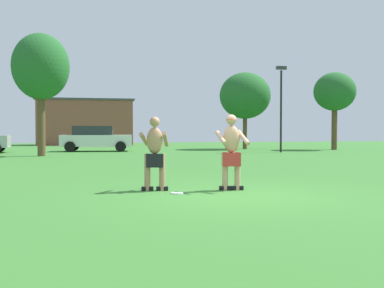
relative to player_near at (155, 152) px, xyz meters
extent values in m
plane|color=#38752D|center=(1.50, -1.02, -0.84)|extent=(80.00, 80.00, 0.00)
cube|color=black|center=(-0.16, 0.02, -0.80)|extent=(0.27, 0.15, 0.09)
cylinder|color=tan|center=(-0.16, 0.02, -0.44)|extent=(0.13, 0.13, 0.80)
cube|color=black|center=(0.16, -0.03, -0.80)|extent=(0.27, 0.15, 0.09)
cylinder|color=tan|center=(0.16, -0.03, -0.44)|extent=(0.13, 0.13, 0.80)
cube|color=black|center=(0.00, -0.01, -0.18)|extent=(0.40, 0.29, 0.29)
ellipsoid|color=tan|center=(0.00, -0.01, 0.25)|extent=(0.38, 0.27, 0.58)
cylinder|color=tan|center=(-0.22, 0.13, 0.28)|extent=(0.28, 0.53, 0.30)
cylinder|color=tan|center=(0.25, 0.06, 0.28)|extent=(0.23, 0.53, 0.35)
sphere|color=tan|center=(0.00, -0.01, 0.66)|extent=(0.22, 0.22, 0.22)
cube|color=black|center=(1.78, -0.29, -0.80)|extent=(0.27, 0.15, 0.09)
cylinder|color=tan|center=(1.78, -0.29, -0.43)|extent=(0.13, 0.13, 0.82)
cube|color=black|center=(1.52, -0.24, -0.80)|extent=(0.27, 0.15, 0.09)
cylinder|color=tan|center=(1.52, -0.24, -0.43)|extent=(0.13, 0.13, 0.82)
cube|color=red|center=(1.65, -0.27, -0.16)|extent=(0.42, 0.30, 0.30)
ellipsoid|color=tan|center=(1.65, -0.27, 0.28)|extent=(0.40, 0.27, 0.60)
cylinder|color=tan|center=(1.88, -0.40, 0.31)|extent=(0.14, 0.55, 0.34)
cylinder|color=tan|center=(1.39, -0.33, 0.31)|extent=(0.11, 0.56, 0.31)
sphere|color=tan|center=(1.65, -0.27, 0.70)|extent=(0.23, 0.23, 0.23)
cone|color=red|center=(1.65, -0.27, 0.76)|extent=(0.27, 0.27, 0.13)
cylinder|color=white|center=(0.39, -0.57, -0.83)|extent=(0.26, 0.26, 0.03)
cube|color=white|center=(-1.00, 19.27, -0.17)|extent=(4.45, 2.20, 0.70)
cube|color=#282D33|center=(-1.20, 19.29, 0.46)|extent=(2.55, 1.80, 0.56)
cylinder|color=black|center=(0.59, 20.03, -0.52)|extent=(0.66, 0.28, 0.64)
cylinder|color=black|center=(0.42, 18.23, -0.52)|extent=(0.66, 0.28, 0.64)
cylinder|color=black|center=(-2.41, 20.31, -0.52)|extent=(0.66, 0.28, 0.64)
cylinder|color=black|center=(-2.58, 18.52, -0.52)|extent=(0.66, 0.28, 0.64)
cylinder|color=black|center=(-6.71, 19.50, -0.52)|extent=(0.65, 0.25, 0.64)
cylinder|color=black|center=(9.69, 15.57, 1.59)|extent=(0.12, 0.12, 4.85)
cube|color=#333338|center=(9.69, 15.57, 4.16)|extent=(0.60, 0.24, 0.20)
cube|color=brown|center=(-1.82, 32.63, 1.13)|extent=(8.18, 4.06, 3.93)
cube|color=#3F3F44|center=(-1.82, 32.63, 3.17)|extent=(8.50, 4.22, 0.16)
cylinder|color=brown|center=(14.69, 18.20, 0.67)|extent=(0.37, 0.37, 3.01)
ellipsoid|color=#236028|center=(14.69, 18.20, 3.08)|extent=(2.78, 2.78, 2.58)
cylinder|color=brown|center=(9.18, 20.60, 0.46)|extent=(0.30, 0.30, 2.60)
ellipsoid|color=#236028|center=(9.18, 20.60, 2.89)|extent=(3.55, 3.55, 3.23)
cylinder|color=brown|center=(-3.80, 14.49, 0.84)|extent=(0.39, 0.39, 3.36)
ellipsoid|color=#236028|center=(-3.80, 14.49, 3.69)|extent=(2.85, 2.85, 3.35)
camera|label=1|loc=(-1.35, -9.84, 0.47)|focal=42.83mm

